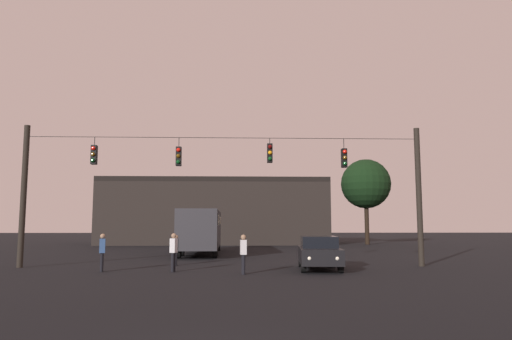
{
  "coord_description": "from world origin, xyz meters",
  "views": [
    {
      "loc": [
        0.72,
        -6.78,
        2.08
      ],
      "look_at": [
        1.56,
        16.18,
        4.71
      ],
      "focal_mm": 33.21,
      "sensor_mm": 36.0,
      "label": 1
    }
  ],
  "objects_px": {
    "pedestrian_crossing_center": "(102,250)",
    "tree_left_silhouette": "(366,184)",
    "city_bus": "(201,227)",
    "car_near_right": "(319,252)",
    "pedestrian_crossing_left": "(176,248)",
    "pedestrian_crossing_right": "(174,250)",
    "pedestrian_near_bus": "(243,252)"
  },
  "relations": [
    {
      "from": "pedestrian_crossing_center",
      "to": "tree_left_silhouette",
      "type": "relative_size",
      "value": 0.19
    },
    {
      "from": "city_bus",
      "to": "car_near_right",
      "type": "relative_size",
      "value": 2.48
    },
    {
      "from": "pedestrian_crossing_left",
      "to": "tree_left_silhouette",
      "type": "relative_size",
      "value": 0.17
    },
    {
      "from": "city_bus",
      "to": "pedestrian_crossing_center",
      "type": "height_order",
      "value": "city_bus"
    },
    {
      "from": "pedestrian_crossing_left",
      "to": "pedestrian_crossing_center",
      "type": "height_order",
      "value": "pedestrian_crossing_center"
    },
    {
      "from": "tree_left_silhouette",
      "to": "city_bus",
      "type": "bearing_deg",
      "value": -136.53
    },
    {
      "from": "city_bus",
      "to": "pedestrian_crossing_right",
      "type": "distance_m",
      "value": 12.44
    },
    {
      "from": "pedestrian_crossing_left",
      "to": "pedestrian_crossing_right",
      "type": "xyz_separation_m",
      "value": [
        0.31,
        -3.18,
        0.1
      ]
    },
    {
      "from": "pedestrian_crossing_center",
      "to": "tree_left_silhouette",
      "type": "distance_m",
      "value": 33.76
    },
    {
      "from": "pedestrian_crossing_left",
      "to": "tree_left_silhouette",
      "type": "distance_m",
      "value": 29.72
    },
    {
      "from": "car_near_right",
      "to": "pedestrian_crossing_left",
      "type": "height_order",
      "value": "pedestrian_crossing_left"
    },
    {
      "from": "car_near_right",
      "to": "pedestrian_near_bus",
      "type": "bearing_deg",
      "value": -151.08
    },
    {
      "from": "pedestrian_crossing_center",
      "to": "pedestrian_crossing_right",
      "type": "bearing_deg",
      "value": -2.65
    },
    {
      "from": "car_near_right",
      "to": "pedestrian_crossing_center",
      "type": "xyz_separation_m",
      "value": [
        -9.71,
        -0.68,
        0.14
      ]
    },
    {
      "from": "city_bus",
      "to": "pedestrian_crossing_center",
      "type": "xyz_separation_m",
      "value": [
        -3.38,
        -12.26,
        -0.93
      ]
    },
    {
      "from": "city_bus",
      "to": "car_near_right",
      "type": "bearing_deg",
      "value": -61.31
    },
    {
      "from": "tree_left_silhouette",
      "to": "pedestrian_crossing_right",
      "type": "bearing_deg",
      "value": -120.37
    },
    {
      "from": "pedestrian_crossing_left",
      "to": "city_bus",
      "type": "bearing_deg",
      "value": 86.59
    },
    {
      "from": "city_bus",
      "to": "tree_left_silhouette",
      "type": "relative_size",
      "value": 1.25
    },
    {
      "from": "pedestrian_crossing_left",
      "to": "pedestrian_near_bus",
      "type": "bearing_deg",
      "value": -51.89
    },
    {
      "from": "pedestrian_crossing_left",
      "to": "pedestrian_crossing_center",
      "type": "xyz_separation_m",
      "value": [
        -2.83,
        -3.04,
        0.08
      ]
    },
    {
      "from": "pedestrian_crossing_center",
      "to": "pedestrian_near_bus",
      "type": "height_order",
      "value": "pedestrian_crossing_center"
    },
    {
      "from": "pedestrian_crossing_left",
      "to": "pedestrian_crossing_right",
      "type": "height_order",
      "value": "pedestrian_crossing_right"
    },
    {
      "from": "pedestrian_crossing_center",
      "to": "tree_left_silhouette",
      "type": "bearing_deg",
      "value": 54.84
    },
    {
      "from": "pedestrian_crossing_center",
      "to": "car_near_right",
      "type": "bearing_deg",
      "value": 4.02
    },
    {
      "from": "pedestrian_crossing_left",
      "to": "pedestrian_near_bus",
      "type": "height_order",
      "value": "pedestrian_near_bus"
    },
    {
      "from": "car_near_right",
      "to": "pedestrian_crossing_left",
      "type": "bearing_deg",
      "value": 161.12
    },
    {
      "from": "pedestrian_crossing_center",
      "to": "tree_left_silhouette",
      "type": "xyz_separation_m",
      "value": [
        19.2,
        27.26,
        5.28
      ]
    },
    {
      "from": "car_near_right",
      "to": "pedestrian_crossing_center",
      "type": "relative_size",
      "value": 2.69
    },
    {
      "from": "city_bus",
      "to": "pedestrian_near_bus",
      "type": "xyz_separation_m",
      "value": [
        2.82,
        -13.51,
        -0.94
      ]
    },
    {
      "from": "car_near_right",
      "to": "pedestrian_crossing_left",
      "type": "xyz_separation_m",
      "value": [
        -6.88,
        2.35,
        0.06
      ]
    },
    {
      "from": "car_near_right",
      "to": "tree_left_silhouette",
      "type": "bearing_deg",
      "value": 70.35
    }
  ]
}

